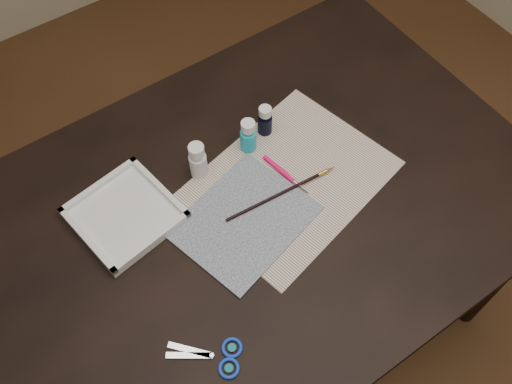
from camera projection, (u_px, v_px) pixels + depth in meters
ground at (256, 318)px, 1.93m from camera, size 3.50×3.50×0.02m
table at (256, 272)px, 1.60m from camera, size 1.30×0.90×0.75m
paper at (290, 180)px, 1.32m from camera, size 0.51×0.43×0.00m
canvas at (244, 220)px, 1.26m from camera, size 0.33×0.29×0.00m
paint_bottle_white at (198, 160)px, 1.29m from camera, size 0.05×0.05×0.10m
paint_bottle_cyan at (248, 136)px, 1.33m from camera, size 0.04×0.04×0.09m
paint_bottle_navy at (265, 120)px, 1.36m from camera, size 0.04×0.04×0.08m
paintbrush at (282, 193)px, 1.29m from camera, size 0.29×0.03×0.01m
craft_knife at (286, 175)px, 1.32m from camera, size 0.03×0.14×0.01m
scissors at (204, 358)px, 1.10m from camera, size 0.18×0.16×0.01m
palette_tray at (125, 214)px, 1.26m from camera, size 0.24×0.24×0.03m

